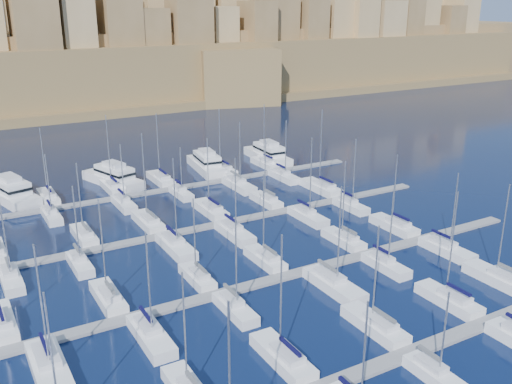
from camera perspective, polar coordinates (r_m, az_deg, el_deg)
ground at (r=89.78m, az=-0.36°, el=-5.29°), size 600.00×600.00×0.00m
pontoon_near at (r=65.87m, az=14.93°, el=-15.39°), size 84.00×2.00×0.40m
pontoon_mid_near at (r=80.46m, az=3.89°, el=-8.15°), size 84.00×2.00×0.40m
pontoon_mid_far at (r=97.85m, az=-3.25°, el=-3.13°), size 84.00×2.00×0.40m
pontoon_far at (r=116.81m, az=-8.12°, el=0.36°), size 84.00×2.00×0.40m
sailboat_2 at (r=62.46m, az=2.72°, el=-16.15°), size 2.81×9.37×14.77m
sailboat_3 at (r=69.00m, az=11.83°, el=-12.91°), size 2.78×9.26×13.22m
sailboat_4 at (r=76.66m, az=18.75°, el=-10.15°), size 2.74×9.14×15.17m
sailboat_5 at (r=84.32m, az=23.23°, el=-8.00°), size 3.05×10.18×14.28m
sailboat_9 at (r=62.64m, az=17.49°, el=-17.06°), size 2.20×7.32×10.56m
sailboat_12 at (r=74.19m, az=-24.08°, el=-11.87°), size 2.80×9.32×13.49m
sailboat_13 at (r=75.59m, az=-14.55°, el=-10.16°), size 2.67×8.91×14.03m
sailboat_14 at (r=78.57m, az=-5.87°, el=-8.48°), size 2.36×7.88×12.21m
sailboat_15 at (r=83.32m, az=0.94°, el=-6.71°), size 2.57×8.56×13.79m
sailboat_16 at (r=90.88m, az=8.77°, el=-4.71°), size 2.57×8.55×13.68m
sailboat_17 at (r=97.95m, az=13.67°, el=-3.29°), size 2.82×9.41×13.16m
sailboat_18 at (r=64.34m, az=-19.98°, el=-16.23°), size 3.21×10.69×15.07m
sailboat_19 at (r=66.88m, az=-10.49°, el=-13.91°), size 2.81×9.35×13.78m
sailboat_20 at (r=71.00m, az=-2.14°, el=-11.52°), size 2.43×8.11×13.17m
sailboat_21 at (r=76.98m, az=7.77°, el=-9.12°), size 3.11×10.37×14.87m
sailboat_22 at (r=83.67m, az=12.82°, el=-7.10°), size 2.43×8.11×13.08m
sailboat_23 at (r=91.07m, az=18.52°, el=-5.45°), size 2.78×9.28×13.21m
sailboat_25 at (r=95.48m, az=-16.80°, el=-4.16°), size 2.62×8.73×12.89m
sailboat_26 at (r=98.52m, az=-10.72°, el=-2.93°), size 2.90×9.66×16.27m
sailboat_27 at (r=102.67m, az=-4.58°, el=-1.77°), size 2.96×9.88×14.07m
sailboat_28 at (r=107.11m, az=1.04°, el=-0.84°), size 2.56×8.52×12.77m
sailboat_29 at (r=115.12m, az=6.55°, el=0.46°), size 3.23×10.78×16.72m
sailboat_30 at (r=84.45m, az=-23.32°, el=-7.99°), size 2.53×8.45×12.73m
sailboat_31 at (r=85.81m, az=-17.22°, el=-6.83°), size 2.37×7.89×12.79m
sailboat_32 at (r=88.40m, az=-8.05°, el=-5.34°), size 3.06×10.21×15.08m
sailboat_33 at (r=92.59m, az=-2.18°, el=-4.04°), size 2.87×9.55×13.65m
sailboat_34 at (r=99.80m, az=5.18°, el=-2.39°), size 2.75×9.17×15.13m
sailboat_35 at (r=105.87m, az=9.44°, el=-1.34°), size 2.44×8.13×13.65m
sailboat_37 at (r=115.94m, az=-20.04°, el=-0.47°), size 2.81×9.37×14.38m
sailboat_38 at (r=118.28m, az=-14.17°, el=0.48°), size 2.76×9.20×15.60m
sailboat_39 at (r=121.59m, az=-9.51°, el=1.30°), size 2.97×9.91×14.89m
sailboat_40 at (r=127.20m, az=-3.47°, el=2.29°), size 3.11×10.35×14.54m
sailboat_41 at (r=131.69m, az=0.92°, el=2.89°), size 2.72×9.06×14.67m
sailboat_43 at (r=105.92m, az=-19.76°, el=-2.22°), size 2.41×8.04×12.18m
sailboat_44 at (r=108.29m, az=-13.08°, el=-1.13°), size 2.57×8.57×12.36m
sailboat_45 at (r=112.27m, az=-7.50°, el=-0.10°), size 2.30×7.65×10.26m
sailboat_46 at (r=116.16m, az=-1.74°, el=0.73°), size 3.00×9.99×14.08m
sailboat_47 at (r=122.00m, az=2.80°, el=1.58°), size 2.69×8.98×13.22m
motor_yacht_a at (r=119.02m, az=-23.41°, el=0.09°), size 9.49×18.22×5.25m
motor_yacht_b at (r=121.76m, az=-14.05°, el=1.49°), size 9.39×16.65×5.25m
motor_yacht_c at (r=128.50m, az=-4.97°, el=2.87°), size 6.56×15.96×5.25m
motor_yacht_d at (r=136.14m, az=1.23°, el=3.84°), size 5.56×16.31×5.25m
fortified_city at (r=231.30m, az=-20.17°, el=12.10°), size 460.00×108.95×59.52m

